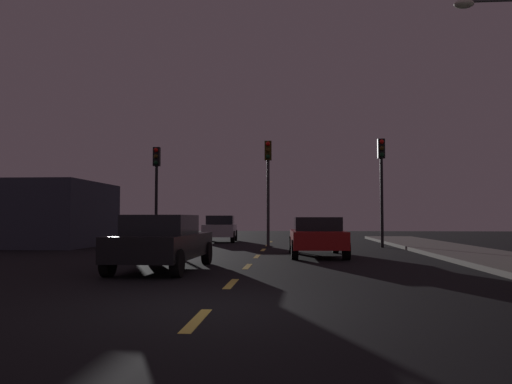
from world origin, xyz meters
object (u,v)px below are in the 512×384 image
Objects in this scene: traffic_signal_left at (156,177)px; traffic_signal_right at (382,171)px; car_stopped_ahead at (317,236)px; car_adjacent_lane at (163,241)px; car_oncoming_far at (220,228)px; traffic_signal_center at (268,173)px.

traffic_signal_right is (10.49, 0.00, 0.18)m from traffic_signal_left.
car_stopped_ahead is at bearing -119.73° from traffic_signal_right.
traffic_signal_right is at bearing 55.52° from car_adjacent_lane.
car_oncoming_far is (-8.21, 5.41, -2.73)m from traffic_signal_right.
traffic_signal_center is 6.58m from car_stopped_ahead.
traffic_signal_center is at bearing 78.41° from car_adjacent_lane.
car_adjacent_lane is 16.24m from car_oncoming_far.
traffic_signal_left is 1.02× the size of car_adjacent_lane.
car_oncoming_far is at bearing 67.11° from traffic_signal_left.
car_stopped_ahead is 0.95× the size of car_adjacent_lane.
traffic_signal_center is 5.21m from traffic_signal_right.
car_adjacent_lane is (-4.20, -5.16, 0.02)m from car_stopped_ahead.
car_oncoming_far is (-4.98, 11.06, 0.04)m from car_stopped_ahead.
traffic_signal_right is 7.07m from car_stopped_ahead.
traffic_signal_right is at bearing -33.40° from car_oncoming_far.
traffic_signal_left is 0.95× the size of traffic_signal_center.
car_oncoming_far reaches higher than car_stopped_ahead.
traffic_signal_center is 11.36m from car_adjacent_lane.
car_adjacent_lane is at bearing -124.48° from traffic_signal_right.
car_oncoming_far reaches higher than car_adjacent_lane.
car_oncoming_far is at bearing 114.25° from car_stopped_ahead.
traffic_signal_center is 1.07× the size of car_adjacent_lane.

